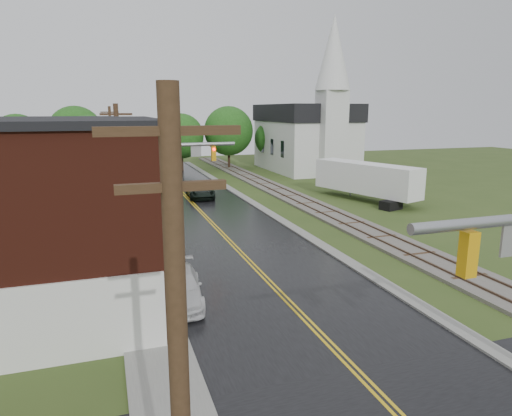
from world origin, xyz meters
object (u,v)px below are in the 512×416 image
utility_pole_b (120,178)px  suv_dark (200,191)px  utility_pole_a (180,396)px  tree_left_e (91,147)px  utility_pole_c (112,148)px  traffic_signal_far (166,162)px  tree_left_c (32,156)px  pickup_white (179,287)px  semi_trailer (366,179)px  church (309,130)px

utility_pole_b → suv_dark: (8.05, 16.50, -4.00)m
utility_pole_a → suv_dark: utility_pole_a is taller
tree_left_e → utility_pole_c: bearing=-42.8°
utility_pole_a → tree_left_e: utility_pole_a is taller
traffic_signal_far → utility_pole_b: size_ratio=0.82×
suv_dark → tree_left_c: bearing=177.7°
utility_pole_c → pickup_white: utility_pole_c is taller
utility_pole_b → utility_pole_a: bearing=-90.0°
semi_trailer → utility_pole_b: bearing=-156.3°
utility_pole_b → semi_trailer: size_ratio=0.78×
utility_pole_b → utility_pole_c: same height
utility_pole_b → suv_dark: 18.78m
utility_pole_b → tree_left_c: 19.24m
tree_left_c → church: bearing=22.2°
traffic_signal_far → tree_left_e: tree_left_e is taller
utility_pole_a → traffic_signal_far: bearing=83.0°
pickup_white → suv_dark: bearing=82.0°
tree_left_e → pickup_white: (4.09, -31.95, -4.09)m
pickup_white → semi_trailer: 27.74m
traffic_signal_far → utility_pole_b: utility_pole_b is taller
utility_pole_b → tree_left_e: bearing=94.9°
suv_dark → church: bearing=42.1°
utility_pole_a → pickup_white: 14.65m
tree_left_c → suv_dark: 15.62m
tree_left_e → suv_dark: 13.17m
utility_pole_b → pickup_white: size_ratio=1.81×
utility_pole_a → suv_dark: 39.53m
traffic_signal_far → utility_pole_b: (-3.33, -5.00, -0.25)m
utility_pole_a → tree_left_e: size_ratio=1.10×
traffic_signal_far → tree_left_e: (-5.38, 18.90, -0.16)m
church → tree_left_c: size_ratio=2.61×
utility_pole_a → utility_pole_b: 22.00m
suv_dark → utility_pole_b: bearing=-113.0°
suv_dark → utility_pole_a: bearing=-98.8°
utility_pole_c → suv_dark: (8.05, -5.50, -4.00)m
tree_left_e → suv_dark: (10.09, -7.40, -4.09)m
utility_pole_b → tree_left_e: size_ratio=1.10×
traffic_signal_far → semi_trailer: (19.65, 5.08, -2.80)m
church → traffic_signal_far: 35.59m
traffic_signal_far → pickup_white: traffic_signal_far is taller
traffic_signal_far → suv_dark: 13.13m
utility_pole_c → utility_pole_b: bearing=-90.0°
tree_left_c → pickup_white: tree_left_c is taller
utility_pole_c → tree_left_c: bearing=-149.8°
traffic_signal_far → utility_pole_b: 6.01m
tree_left_c → pickup_white: size_ratio=1.54×
tree_left_c → semi_trailer: bearing=-14.6°
traffic_signal_far → utility_pole_a: size_ratio=0.82×
utility_pole_a → semi_trailer: (22.98, 32.08, -2.54)m
church → tree_left_e: bearing=-164.8°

